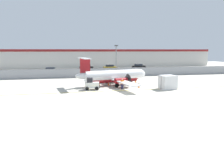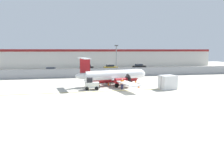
% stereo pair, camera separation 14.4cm
% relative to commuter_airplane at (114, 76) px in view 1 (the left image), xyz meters
% --- Properties ---
extents(ground_plane, '(140.00, 140.00, 0.01)m').
position_rel_commuter_airplane_xyz_m(ground_plane, '(0.83, -4.93, -1.60)').
color(ground_plane, '#B7B2A3').
extents(perimeter_fence, '(98.00, 0.10, 2.10)m').
position_rel_commuter_airplane_xyz_m(perimeter_fence, '(0.83, 11.07, -0.49)').
color(perimeter_fence, gray).
rests_on(perimeter_fence, ground).
extents(parking_lot_strip, '(98.00, 17.00, 0.12)m').
position_rel_commuter_airplane_xyz_m(parking_lot_strip, '(0.83, 22.57, -1.54)').
color(parking_lot_strip, '#38383A').
rests_on(parking_lot_strip, ground).
extents(background_building, '(91.00, 8.10, 6.50)m').
position_rel_commuter_airplane_xyz_m(background_building, '(0.83, 41.06, 1.66)').
color(background_building, beige).
rests_on(background_building, ground).
extents(commuter_airplane, '(13.30, 15.98, 4.92)m').
position_rel_commuter_airplane_xyz_m(commuter_airplane, '(0.00, 0.00, 0.00)').
color(commuter_airplane, white).
rests_on(commuter_airplane, ground).
extents(baggage_tug, '(2.45, 1.62, 1.88)m').
position_rel_commuter_airplane_xyz_m(baggage_tug, '(-4.33, -3.29, -0.75)').
color(baggage_tug, silver).
rests_on(baggage_tug, ground).
extents(ground_crew_worker, '(0.55, 0.39, 1.70)m').
position_rel_commuter_airplane_xyz_m(ground_crew_worker, '(0.47, -3.92, -0.65)').
color(ground_crew_worker, '#191E4C').
rests_on(ground_crew_worker, ground).
extents(cargo_container, '(2.61, 2.26, 2.20)m').
position_rel_commuter_airplane_xyz_m(cargo_container, '(7.69, -5.08, -0.50)').
color(cargo_container, silver).
rests_on(cargo_container, ground).
extents(traffic_cone_near_left, '(0.36, 0.36, 0.64)m').
position_rel_commuter_airplane_xyz_m(traffic_cone_near_left, '(-1.01, 0.07, -1.29)').
color(traffic_cone_near_left, orange).
rests_on(traffic_cone_near_left, ground).
extents(traffic_cone_near_right, '(0.36, 0.36, 0.64)m').
position_rel_commuter_airplane_xyz_m(traffic_cone_near_right, '(4.69, 2.26, -1.29)').
color(traffic_cone_near_right, orange).
rests_on(traffic_cone_near_right, ground).
extents(traffic_cone_far_left, '(0.36, 0.36, 0.64)m').
position_rel_commuter_airplane_xyz_m(traffic_cone_far_left, '(3.55, -3.06, -1.29)').
color(traffic_cone_far_left, orange).
rests_on(traffic_cone_far_left, ground).
extents(traffic_cone_far_right, '(0.36, 0.36, 0.64)m').
position_rel_commuter_airplane_xyz_m(traffic_cone_far_right, '(-2.80, -0.78, -1.29)').
color(traffic_cone_far_right, orange).
rests_on(traffic_cone_far_right, ground).
extents(parked_car_0, '(4.35, 2.34, 1.58)m').
position_rel_commuter_airplane_xyz_m(parked_car_0, '(-12.88, 20.74, -0.71)').
color(parked_car_0, '#19662D').
rests_on(parked_car_0, parking_lot_strip).
extents(parked_car_1, '(4.33, 2.28, 1.58)m').
position_rel_commuter_airplane_xyz_m(parked_car_1, '(-3.02, 28.02, -0.71)').
color(parked_car_1, black).
rests_on(parked_car_1, parking_lot_strip).
extents(parked_car_2, '(4.34, 2.32, 1.58)m').
position_rel_commuter_airplane_xyz_m(parked_car_2, '(4.28, 26.67, -0.71)').
color(parked_car_2, '#B28C19').
rests_on(parked_car_2, parking_lot_strip).
extents(parked_car_3, '(4.33, 2.29, 1.58)m').
position_rel_commuter_airplane_xyz_m(parked_car_3, '(14.22, 28.21, -0.71)').
color(parked_car_3, black).
rests_on(parked_car_3, parking_lot_strip).
extents(apron_light_pole, '(0.70, 0.30, 7.27)m').
position_rel_commuter_airplane_xyz_m(apron_light_pole, '(2.02, 7.59, 2.70)').
color(apron_light_pole, slate).
rests_on(apron_light_pole, ground).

